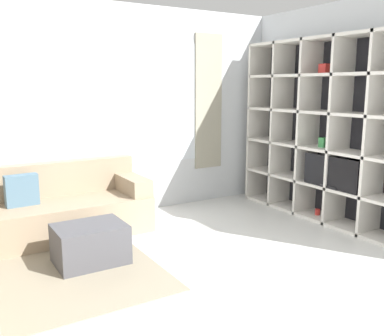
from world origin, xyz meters
TOP-DOWN VIEW (x-y plane):
  - wall_back at (0.00, 3.37)m, footprint 6.25×0.11m
  - wall_right at (2.56, 1.67)m, footprint 0.07×4.54m
  - area_rug at (-1.24, 1.92)m, footprint 2.19×1.89m
  - shelving_unit at (2.35, 1.85)m, footprint 0.41×2.53m
  - couch_main at (-0.83, 2.92)m, footprint 2.18×0.82m
  - ottoman at (-0.68, 1.96)m, footprint 0.65×0.50m

SIDE VIEW (x-z plane):
  - area_rug at x=-1.24m, z-range 0.00..0.01m
  - ottoman at x=-0.68m, z-range 0.00..0.38m
  - couch_main at x=-0.83m, z-range -0.11..0.70m
  - shelving_unit at x=2.35m, z-range -0.01..2.25m
  - wall_right at x=2.56m, z-range 0.00..2.70m
  - wall_back at x=0.00m, z-range 0.01..2.71m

